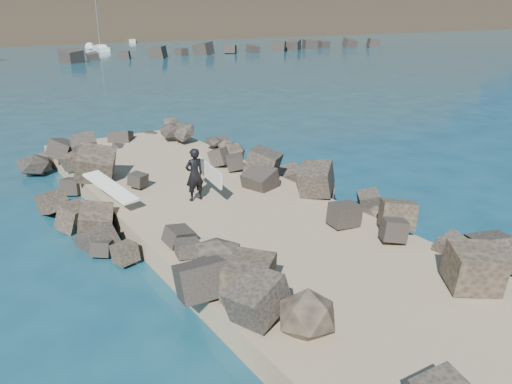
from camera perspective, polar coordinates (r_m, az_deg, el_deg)
ground at (r=14.75m, az=-2.17°, el=-4.37°), size 800.00×800.00×0.00m
jetty at (r=13.12m, az=2.44°, el=-6.18°), size 6.00×26.00×0.60m
riprap_left at (r=12.14m, az=-10.21°, el=-7.74°), size 2.60×22.00×1.00m
riprap_right at (r=15.12m, az=10.25°, el=-2.01°), size 2.60×22.00×1.00m
breakwater_secondary at (r=78.81m, az=-1.55°, el=16.02°), size 52.00×4.00×1.20m
surfboard_resting at (r=15.47m, az=-16.26°, el=0.13°), size 1.07×2.19×0.07m
surfer_with_board at (r=15.23m, az=-6.84°, el=2.06°), size 0.87×2.03×1.64m
sailboat_d at (r=87.64m, az=-17.37°, el=15.40°), size 2.37×7.38×8.72m
sailboat_f at (r=110.37m, az=-14.30°, el=16.45°), size 1.63×5.47×6.68m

